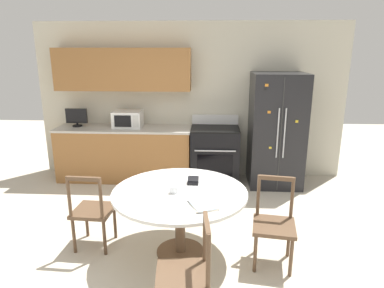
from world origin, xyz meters
TOP-DOWN VIEW (x-y plane):
  - ground_plane at (0.00, 0.00)m, footprint 14.00×14.00m
  - back_wall at (-0.30, 2.59)m, footprint 5.20×0.44m
  - kitchen_counter at (-1.09, 2.29)m, footprint 2.24×0.64m
  - refrigerator at (1.41, 2.21)m, footprint 0.83×0.78m
  - oven_range at (0.43, 2.26)m, footprint 0.78×0.68m
  - microwave at (-1.02, 2.33)m, footprint 0.47×0.37m
  - countertop_tv at (-1.89, 2.33)m, footprint 0.36×0.16m
  - dining_table at (0.04, 0.10)m, footprint 1.42×1.42m
  - dining_chair_left at (-0.93, 0.17)m, footprint 0.44×0.44m
  - dining_chair_near at (0.18, -0.87)m, footprint 0.46×0.46m
  - dining_chair_right at (1.02, -0.01)m, footprint 0.48×0.48m
  - candle_glass at (-0.01, 0.06)m, footprint 0.09×0.09m
  - wallet at (0.17, 0.32)m, footprint 0.12×0.13m
  - mail_stack at (0.29, -0.23)m, footprint 0.32×0.36m

SIDE VIEW (x-z plane):
  - ground_plane at x=0.00m, z-range 0.00..0.00m
  - dining_chair_left at x=-0.93m, z-range -0.02..0.89m
  - dining_chair_near at x=0.18m, z-range -0.02..0.89m
  - dining_chair_right at x=1.02m, z-range -0.02..0.89m
  - kitchen_counter at x=-1.09m, z-range 0.00..0.90m
  - oven_range at x=0.43m, z-range -0.07..1.01m
  - dining_table at x=0.04m, z-range 0.25..0.98m
  - mail_stack at x=0.29m, z-range 0.73..0.75m
  - wallet at x=0.17m, z-range 0.72..0.79m
  - candle_glass at x=-0.01m, z-range 0.73..0.80m
  - refrigerator at x=1.41m, z-range 0.00..1.81m
  - microwave at x=-1.02m, z-range 0.90..1.17m
  - countertop_tv at x=-1.89m, z-range 0.91..1.21m
  - back_wall at x=-0.30m, z-range 0.15..2.75m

